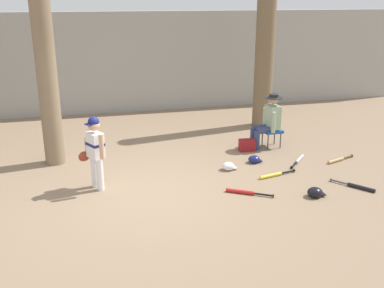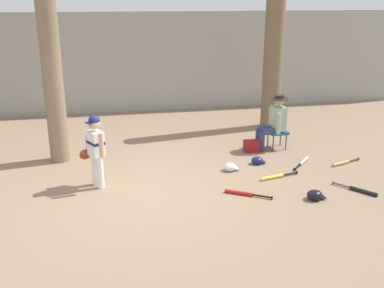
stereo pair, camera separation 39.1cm
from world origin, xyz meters
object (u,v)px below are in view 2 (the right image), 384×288
(bat_yellow_trainer, at_px, (275,177))
(bat_wood_tan, at_px, (343,163))
(tree_behind_spectator, at_px, (274,49))
(batting_helmet_white, at_px, (230,167))
(folding_stool, at_px, (277,132))
(bat_red_barrel, at_px, (243,193))
(tree_near_player, at_px, (48,33))
(seated_spectator, at_px, (274,121))
(young_ballplayer, at_px, (95,146))
(bat_aluminum_silver, at_px, (303,162))
(handbag_beside_stool, at_px, (252,146))
(batting_helmet_black, at_px, (315,195))
(batting_helmet_navy, at_px, (257,161))
(bat_black_composite, at_px, (360,190))

(bat_yellow_trainer, relative_size, bat_wood_tan, 1.11)
(tree_behind_spectator, bearing_deg, batting_helmet_white, -123.29)
(folding_stool, relative_size, bat_red_barrel, 0.56)
(tree_near_player, bearing_deg, seated_spectator, -1.69)
(young_ballplayer, xyz_separation_m, bat_aluminum_silver, (4.05, 0.35, -0.71))
(seated_spectator, xyz_separation_m, bat_wood_tan, (1.04, -1.20, -0.61))
(tree_behind_spectator, xyz_separation_m, seated_spectator, (-0.55, -1.68, -1.33))
(seated_spectator, relative_size, bat_red_barrel, 1.64)
(handbag_beside_stool, xyz_separation_m, batting_helmet_black, (0.28, -2.48, -0.05))
(young_ballplayer, relative_size, bat_wood_tan, 1.82)
(batting_helmet_black, bearing_deg, seated_spectator, 84.67)
(seated_spectator, bearing_deg, bat_aluminum_silver, -74.99)
(bat_yellow_trainer, bearing_deg, bat_red_barrel, -143.96)
(young_ballplayer, height_order, bat_aluminum_silver, young_ballplayer)
(tree_near_player, distance_m, batting_helmet_navy, 4.73)
(tree_behind_spectator, relative_size, bat_black_composite, 6.67)
(tree_near_player, height_order, batting_helmet_navy, tree_near_player)
(tree_near_player, xyz_separation_m, handbag_beside_stool, (4.02, -0.26, -2.41))
(bat_yellow_trainer, xyz_separation_m, bat_black_composite, (1.22, -0.85, -0.00))
(bat_yellow_trainer, relative_size, bat_aluminum_silver, 1.29)
(batting_helmet_white, bearing_deg, bat_wood_tan, -2.54)
(young_ballplayer, relative_size, bat_black_composite, 1.92)
(seated_spectator, height_order, bat_yellow_trainer, seated_spectator)
(young_ballplayer, distance_m, batting_helmet_black, 3.81)
(batting_helmet_black, bearing_deg, bat_aluminum_silver, 72.31)
(bat_wood_tan, height_order, batting_helmet_black, batting_helmet_black)
(young_ballplayer, distance_m, bat_red_barrel, 2.66)
(handbag_beside_stool, xyz_separation_m, bat_yellow_trainer, (-0.03, -1.49, -0.10))
(tree_behind_spectator, distance_m, bat_yellow_trainer, 3.99)
(folding_stool, xyz_separation_m, bat_aluminum_silver, (0.17, -1.00, -0.33))
(batting_helmet_white, bearing_deg, handbag_beside_stool, 52.30)
(tree_near_player, distance_m, bat_black_composite, 6.34)
(bat_yellow_trainer, xyz_separation_m, batting_helmet_navy, (-0.08, 0.77, 0.04))
(bat_yellow_trainer, height_order, bat_wood_tan, same)
(bat_yellow_trainer, bearing_deg, batting_helmet_black, -72.05)
(folding_stool, relative_size, seated_spectator, 0.34)
(tree_near_player, height_order, bat_black_composite, tree_near_player)
(bat_yellow_trainer, height_order, batting_helmet_white, batting_helmet_white)
(batting_helmet_black, relative_size, batting_helmet_navy, 1.10)
(bat_black_composite, height_order, batting_helmet_black, batting_helmet_black)
(bat_red_barrel, bearing_deg, tree_near_player, 143.61)
(handbag_beside_stool, xyz_separation_m, bat_red_barrel, (-0.84, -2.08, -0.10))
(bat_aluminum_silver, distance_m, batting_helmet_black, 1.68)
(seated_spectator, relative_size, bat_aluminum_silver, 1.95)
(tree_near_player, distance_m, bat_yellow_trainer, 5.03)
(tree_behind_spectator, xyz_separation_m, bat_red_barrel, (-1.92, -3.89, -1.94))
(handbag_beside_stool, bearing_deg, bat_aluminum_silver, -47.70)
(folding_stool, xyz_separation_m, bat_black_composite, (0.56, -2.48, -0.33))
(young_ballplayer, bearing_deg, folding_stool, 19.28)
(seated_spectator, xyz_separation_m, bat_aluminum_silver, (0.27, -1.00, -0.61))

